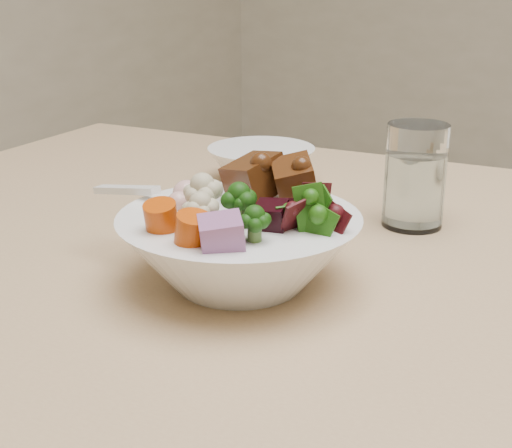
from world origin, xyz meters
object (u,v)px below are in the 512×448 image
object	(u,v)px
food_bowl	(242,244)
water_glass	(415,180)
side_bowl	(261,165)
dining_table	(452,344)

from	to	relation	value
food_bowl	water_glass	xyz separation A→B (m)	(0.08, 0.24, 0.02)
side_bowl	dining_table	bearing A→B (deg)	-27.53
dining_table	water_glass	xyz separation A→B (m)	(-0.09, 0.12, 0.13)
dining_table	water_glass	world-z (taller)	water_glass
dining_table	food_bowl	bearing A→B (deg)	-150.14
dining_table	side_bowl	distance (m)	0.39
food_bowl	side_bowl	world-z (taller)	food_bowl
dining_table	food_bowl	world-z (taller)	food_bowl
food_bowl	water_glass	size ratio (longest dim) A/B	1.91
dining_table	food_bowl	size ratio (longest dim) A/B	7.20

